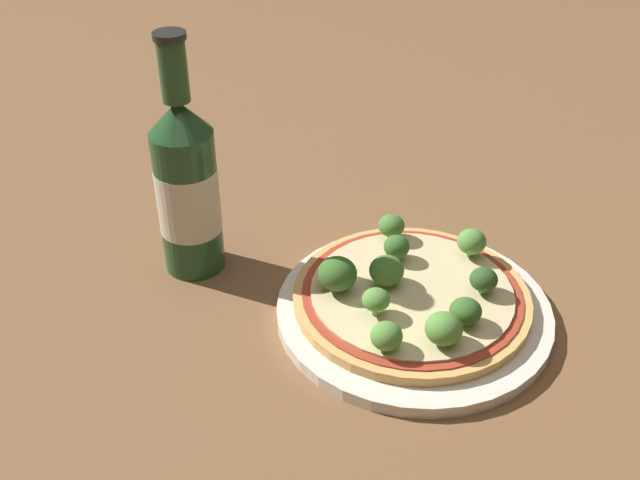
% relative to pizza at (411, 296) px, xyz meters
% --- Properties ---
extents(ground_plane, '(3.00, 3.00, 0.00)m').
position_rel_pizza_xyz_m(ground_plane, '(0.01, 0.01, -0.02)').
color(ground_plane, brown).
extents(plate, '(0.25, 0.25, 0.01)m').
position_rel_pizza_xyz_m(plate, '(-0.00, -0.00, -0.01)').
color(plate, silver).
rests_on(plate, ground_plane).
extents(pizza, '(0.22, 0.22, 0.01)m').
position_rel_pizza_xyz_m(pizza, '(0.00, 0.00, 0.00)').
color(pizza, tan).
rests_on(pizza, plate).
extents(broccoli_floret_0, '(0.03, 0.03, 0.03)m').
position_rel_pizza_xyz_m(broccoli_floret_0, '(-0.02, -0.06, 0.02)').
color(broccoli_floret_0, '#7A9E5B').
rests_on(broccoli_floret_0, pizza).
extents(broccoli_floret_1, '(0.04, 0.04, 0.03)m').
position_rel_pizza_xyz_m(broccoli_floret_1, '(-0.04, 0.06, 0.03)').
color(broccoli_floret_1, '#7A9E5B').
rests_on(broccoli_floret_1, pizza).
extents(broccoli_floret_2, '(0.03, 0.03, 0.03)m').
position_rel_pizza_xyz_m(broccoli_floret_2, '(0.08, -0.02, 0.02)').
color(broccoli_floret_2, '#7A9E5B').
rests_on(broccoli_floret_2, pizza).
extents(broccoli_floret_3, '(0.02, 0.02, 0.03)m').
position_rel_pizza_xyz_m(broccoli_floret_3, '(-0.05, 0.01, 0.02)').
color(broccoli_floret_3, '#7A9E5B').
rests_on(broccoli_floret_3, pizza).
extents(broccoli_floret_4, '(0.03, 0.03, 0.03)m').
position_rel_pizza_xyz_m(broccoli_floret_4, '(0.03, -0.06, 0.02)').
color(broccoli_floret_4, '#7A9E5B').
rests_on(broccoli_floret_4, pizza).
extents(broccoli_floret_5, '(0.03, 0.03, 0.03)m').
position_rel_pizza_xyz_m(broccoli_floret_5, '(-0.08, -0.02, 0.02)').
color(broccoli_floret_5, '#7A9E5B').
rests_on(broccoli_floret_5, pizza).
extents(broccoli_floret_6, '(0.03, 0.03, 0.03)m').
position_rel_pizza_xyz_m(broccoli_floret_6, '(-0.00, 0.02, 0.02)').
color(broccoli_floret_6, '#7A9E5B').
rests_on(broccoli_floret_6, pizza).
extents(broccoli_floret_7, '(0.02, 0.02, 0.03)m').
position_rel_pizza_xyz_m(broccoli_floret_7, '(0.04, 0.04, 0.02)').
color(broccoli_floret_7, '#7A9E5B').
rests_on(broccoli_floret_7, pizza).
extents(broccoli_floret_8, '(0.03, 0.03, 0.03)m').
position_rel_pizza_xyz_m(broccoli_floret_8, '(-0.05, -0.05, 0.02)').
color(broccoli_floret_8, '#7A9E5B').
rests_on(broccoli_floret_8, pizza).
extents(broccoli_floret_9, '(0.03, 0.03, 0.03)m').
position_rel_pizza_xyz_m(broccoli_floret_9, '(0.06, 0.06, 0.02)').
color(broccoli_floret_9, '#7A9E5B').
rests_on(broccoli_floret_9, pizza).
extents(beer_bottle, '(0.06, 0.06, 0.24)m').
position_rel_pizza_xyz_m(beer_bottle, '(-0.05, 0.22, 0.07)').
color(beer_bottle, '#234C28').
rests_on(beer_bottle, ground_plane).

